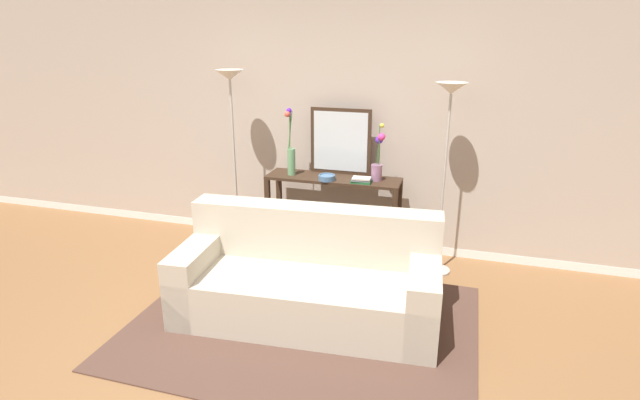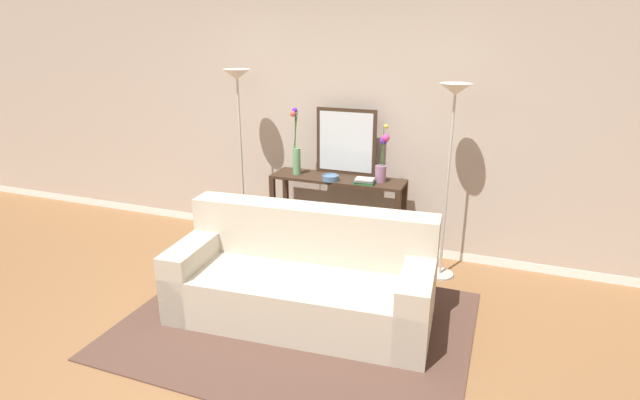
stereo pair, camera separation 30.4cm
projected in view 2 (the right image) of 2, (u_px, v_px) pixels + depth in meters
ground_plane at (232, 365)px, 3.60m from camera, size 16.00×16.00×0.02m
back_wall at (340, 121)px, 5.27m from camera, size 12.00×0.15×2.72m
area_rug at (297, 324)px, 4.07m from camera, size 2.72×2.04×0.01m
couch at (303, 281)px, 4.11m from camera, size 2.16×1.03×0.88m
console_table at (337, 202)px, 5.14m from camera, size 1.37×0.38×0.85m
floor_lamp_left at (239, 110)px, 5.13m from camera, size 0.28×0.28×1.90m
floor_lamp_right at (452, 129)px, 4.42m from camera, size 0.28×0.28×1.83m
wall_mirror at (346, 142)px, 5.08m from camera, size 0.63×0.02×0.67m
vase_tall_flowers at (296, 151)px, 5.10m from camera, size 0.10×0.09×0.68m
vase_short_flowers at (382, 162)px, 4.86m from camera, size 0.13×0.13×0.57m
fruit_bowl at (331, 178)px, 4.95m from camera, size 0.17×0.17×0.06m
book_stack at (365, 181)px, 4.85m from camera, size 0.20×0.14×0.06m
book_row_under_console at (307, 245)px, 5.43m from camera, size 0.42×0.18×0.13m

